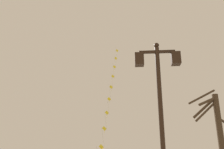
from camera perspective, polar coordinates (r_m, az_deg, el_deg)
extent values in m
cylinder|color=black|center=(7.35, 11.45, -11.69)|extent=(0.14, 0.14, 4.96)
sphere|color=black|center=(8.06, 10.28, 6.69)|extent=(0.16, 0.16, 0.16)
cube|color=black|center=(7.96, 10.38, 5.19)|extent=(1.13, 0.08, 0.08)
cube|color=black|center=(7.82, 6.35, 3.45)|extent=(0.28, 0.28, 0.40)
cube|color=beige|center=(7.82, 6.35, 3.45)|extent=(0.19, 0.19, 0.30)
cube|color=black|center=(7.95, 14.55, 3.59)|extent=(0.28, 0.28, 0.40)
cube|color=beige|center=(7.95, 14.55, 3.59)|extent=(0.19, 0.19, 0.30)
cylinder|color=silver|center=(19.57, -2.14, -14.35)|extent=(0.12, 1.09, 1.46)
cylinder|color=silver|center=(20.77, -1.49, -10.58)|extent=(0.12, 1.09, 1.46)
cylinder|color=silver|center=(22.06, -0.93, -7.23)|extent=(0.12, 1.09, 1.46)
cylinder|color=silver|center=(23.41, -0.44, -4.26)|extent=(0.12, 1.09, 1.46)
cylinder|color=silver|center=(24.83, -0.01, -1.63)|extent=(0.12, 1.09, 1.46)
cylinder|color=silver|center=(26.28, 0.38, 0.72)|extent=(0.12, 1.09, 1.46)
cylinder|color=silver|center=(27.79, 0.72, 2.82)|extent=(0.12, 1.09, 1.46)
cylinder|color=silver|center=(29.32, 1.03, 4.70)|extent=(0.12, 1.09, 1.46)
cube|color=yellow|center=(19.00, -2.50, -16.41)|extent=(0.38, 0.03, 0.38)
cube|color=yellow|center=(20.16, -1.80, -12.41)|extent=(0.38, 0.02, 0.38)
cylinder|color=yellow|center=(20.13, -1.81, -13.12)|extent=(0.02, 0.04, 0.19)
cube|color=yellow|center=(21.41, -1.20, -8.85)|extent=(0.37, 0.13, 0.38)
cylinder|color=yellow|center=(21.36, -1.21, -9.67)|extent=(0.02, 0.03, 0.30)
cube|color=yellow|center=(22.73, -0.68, -5.70)|extent=(0.37, 0.12, 0.38)
cylinder|color=yellow|center=(22.67, -0.68, -6.41)|extent=(0.03, 0.05, 0.26)
cube|color=yellow|center=(24.11, -0.22, -2.91)|extent=(0.37, 0.10, 0.38)
cylinder|color=yellow|center=(24.04, -0.22, -3.55)|extent=(0.03, 0.05, 0.25)
cube|color=yellow|center=(25.55, 0.19, -0.42)|extent=(0.37, 0.13, 0.38)
cylinder|color=yellow|center=(25.47, 0.19, -0.98)|extent=(0.03, 0.04, 0.21)
cube|color=yellow|center=(27.03, 0.55, 1.80)|extent=(0.38, 0.05, 0.38)
cylinder|color=yellow|center=(26.93, 0.56, 1.24)|extent=(0.02, 0.02, 0.25)
cube|color=yellow|center=(28.55, 0.88, 3.79)|extent=(0.37, 0.13, 0.38)
cylinder|color=yellow|center=(28.45, 0.88, 3.29)|extent=(0.03, 0.05, 0.22)
cube|color=yellow|center=(30.10, 1.17, 5.57)|extent=(0.37, 0.14, 0.38)
cylinder|color=yellow|center=(29.99, 1.18, 5.09)|extent=(0.02, 0.03, 0.24)
cylinder|color=#423323|center=(13.25, 24.02, -14.10)|extent=(0.30, 0.30, 4.68)
cylinder|color=#423323|center=(13.45, 20.62, -7.23)|extent=(1.21, 0.50, 1.05)
cylinder|color=#423323|center=(13.30, 20.06, -4.91)|extent=(1.42, 0.20, 0.78)
cylinder|color=#423323|center=(13.17, 20.96, -7.97)|extent=(1.20, 0.25, 1.06)
cylinder|color=#423323|center=(13.00, 21.29, -5.79)|extent=(1.13, 0.84, 0.61)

